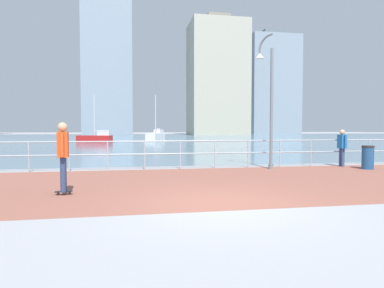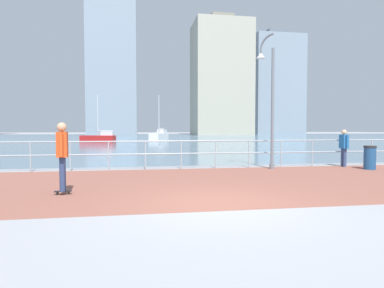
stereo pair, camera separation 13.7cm
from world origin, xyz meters
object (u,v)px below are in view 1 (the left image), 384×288
skateboarder (63,151)px  trash_bin (368,157)px  sailboat_teal (156,136)px  lamppost (268,95)px  bystander (342,145)px  sailboat_white (96,138)px

skateboarder → trash_bin: skateboarder is taller
trash_bin → sailboat_teal: size_ratio=0.14×
lamppost → bystander: (3.38, 0.12, -2.04)m
skateboarder → sailboat_white: size_ratio=0.32×
lamppost → sailboat_white: size_ratio=0.97×
lamppost → sailboat_teal: 35.17m
skateboarder → sailboat_teal: size_ratio=0.27×
lamppost → trash_bin: (3.81, -0.90, -2.48)m
trash_bin → lamppost: bearing=166.8°
skateboarder → sailboat_white: (-2.64, 30.61, -0.52)m
trash_bin → sailboat_white: sailboat_white is taller
skateboarder → sailboat_teal: sailboat_teal is taller
skateboarder → bystander: 11.13m
lamppost → trash_bin: bearing=-13.2°
sailboat_teal → bystander: bearing=-81.1°
skateboarder → bystander: size_ratio=1.12×
lamppost → skateboarder: (-6.92, -4.10, -1.90)m
lamppost → trash_bin: size_ratio=5.73×
bystander → sailboat_white: size_ratio=0.28×
bystander → skateboarder: bearing=-157.7°
skateboarder → sailboat_teal: 39.43m
bystander → sailboat_white: (-12.93, 26.39, -0.39)m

